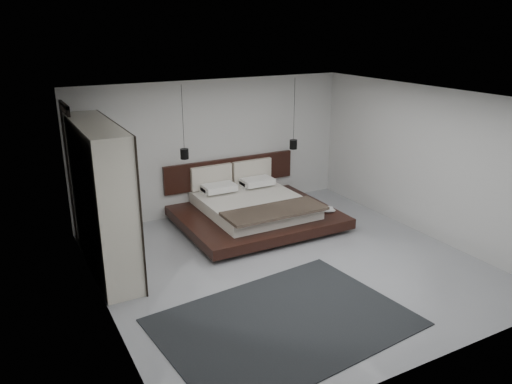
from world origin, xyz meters
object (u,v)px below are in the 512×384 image
rug (284,322)px  lattice_screen (73,178)px  wardrobe (102,199)px  bed (254,209)px  pendant_right (293,144)px  pendant_left (184,153)px

rug → lattice_screen: bearing=116.9°
lattice_screen → wardrobe: 1.16m
lattice_screen → bed: (3.30, -0.55, -1.00)m
pendant_right → pendant_left: bearing=180.0°
wardrobe → lattice_screen: bearing=102.6°
pendant_left → pendant_right: 2.48m
bed → pendant_right: bearing=21.8°
lattice_screen → wardrobe: bearing=-77.4°
pendant_right → rug: (-2.56, -3.86, -1.40)m
lattice_screen → pendant_left: (2.06, -0.05, 0.20)m
pendant_left → pendant_right: same height
pendant_left → bed: bearing=-21.8°
lattice_screen → bed: size_ratio=0.86×
pendant_right → wardrobe: size_ratio=0.60×
rug → wardrobe: bearing=121.8°
lattice_screen → rug: (1.98, -3.91, -1.29)m
lattice_screen → rug: size_ratio=0.79×
bed → wardrobe: wardrobe is taller
rug → pendant_right: bearing=56.5°
pendant_left → rug: 4.14m
pendant_right → rug: bearing=-123.5°
lattice_screen → pendant_left: size_ratio=1.84×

